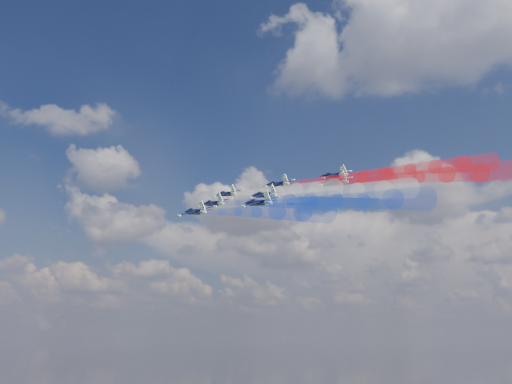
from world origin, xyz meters
The scene contains 16 objects.
jet_lead centered at (-25.30, -13.71, 173.96)m, with size 10.41×13.01×3.47m, color black, non-canonical shape.
trail_lead centered at (-0.02, -27.85, 168.69)m, with size 4.34×47.39×4.34m, color white, non-canonical shape.
jet_inner_left centered at (-19.54, -29.71, 167.09)m, with size 10.41×13.01×3.47m, color black, non-canonical shape.
trail_inner_left centered at (5.74, -43.85, 161.82)m, with size 4.34×47.39×4.34m, color #1739C7, non-canonical shape.
jet_inner_right centered at (-8.86, -11.55, 175.44)m, with size 10.41×13.01×3.47m, color black, non-canonical shape.
trail_inner_right centered at (16.42, -25.69, 170.18)m, with size 4.34×47.39×4.34m, color red, non-canonical shape.
jet_outer_left centered at (-14.98, -44.68, 161.45)m, with size 10.41×13.01×3.47m, color black, non-canonical shape.
trail_outer_left centered at (10.30, -58.83, 156.18)m, with size 4.34×47.39×4.34m, color #1739C7, non-canonical shape.
jet_center_third centered at (-4.54, -27.86, 168.13)m, with size 10.41×13.01×3.47m, color black, non-canonical shape.
trail_center_third centered at (20.74, -42.00, 162.86)m, with size 4.34×47.39×4.34m, color white, non-canonical shape.
jet_outer_right centered at (8.15, -8.90, 176.48)m, with size 10.41×13.01×3.47m, color black, non-canonical shape.
trail_outer_right centered at (33.43, -23.04, 171.22)m, with size 4.34×47.39×4.34m, color red, non-canonical shape.
jet_rear_left centered at (1.56, -42.28, 162.39)m, with size 10.41×13.01×3.47m, color black, non-canonical shape.
trail_rear_left centered at (26.84, -56.42, 157.12)m, with size 4.34×47.39×4.34m, color #1739C7, non-canonical shape.
jet_rear_right centered at (13.51, -23.74, 170.19)m, with size 10.41×13.01×3.47m, color black, non-canonical shape.
trail_rear_right centered at (38.80, -37.88, 164.93)m, with size 4.34×47.39×4.34m, color red, non-canonical shape.
Camera 1 is at (68.09, -163.10, 130.60)m, focal length 41.54 mm.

